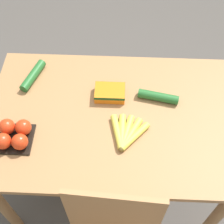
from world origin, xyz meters
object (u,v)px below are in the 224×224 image
banana_bunch (126,134)px  cucumber_far (158,97)px  tomato_pack (14,135)px  cucumber_near (33,75)px  carrot_bag (110,92)px

banana_bunch → cucumber_far: cucumber_far is taller
tomato_pack → cucumber_far: bearing=-158.4°
banana_bunch → tomato_pack: tomato_pack is taller
tomato_pack → cucumber_near: 0.39m
tomato_pack → carrot_bag: (-0.44, -0.29, -0.01)m
tomato_pack → cucumber_far: size_ratio=0.78×
tomato_pack → cucumber_far: tomato_pack is taller
banana_bunch → tomato_pack: bearing=4.9°
cucumber_near → cucumber_far: 0.69m
carrot_bag → cucumber_far: size_ratio=0.73×
cucumber_near → banana_bunch: bearing=146.2°
carrot_bag → cucumber_far: carrot_bag is taller
banana_bunch → cucumber_far: 0.28m
banana_bunch → cucumber_near: size_ratio=0.94×
tomato_pack → cucumber_near: tomato_pack is taller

